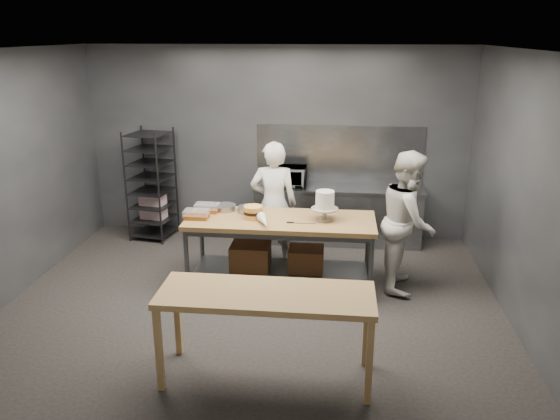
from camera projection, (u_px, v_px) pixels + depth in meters
name	position (u px, v px, depth m)	size (l,w,h in m)	color
ground	(254.00, 302.00, 6.73)	(6.00, 6.00, 0.00)	black
back_wall	(276.00, 143.00, 8.62)	(6.00, 0.04, 3.00)	#4C4F54
work_table	(278.00, 244.00, 7.04)	(2.40, 0.90, 0.92)	brown
near_counter	(266.00, 301.00, 5.04)	(2.00, 0.70, 0.90)	#9F7442
back_counter	(337.00, 214.00, 8.55)	(2.60, 0.60, 0.90)	slate
splashback_panel	(339.00, 154.00, 8.55)	(2.60, 0.02, 0.90)	slate
speed_rack	(152.00, 186.00, 8.64)	(0.69, 0.74, 1.75)	black
chef_behind	(274.00, 204.00, 7.59)	(0.65, 0.43, 1.78)	white
chef_right	(408.00, 221.00, 6.90)	(0.87, 0.68, 1.80)	silver
microwave	(289.00, 176.00, 8.44)	(0.54, 0.37, 0.30)	black
frosted_cake_stand	(325.00, 202.00, 6.80)	(0.34, 0.34, 0.38)	#A69B84
layer_cake	(253.00, 212.00, 6.92)	(0.24, 0.24, 0.16)	#FBBD4F
cake_pans	(229.00, 208.00, 7.20)	(0.87, 0.34, 0.07)	gray
piping_bag	(264.00, 221.00, 6.64)	(0.12, 0.12, 0.38)	white
offset_spatula	(297.00, 223.00, 6.75)	(0.36, 0.02, 0.02)	slate
pastry_clamshells	(202.00, 211.00, 7.04)	(0.38, 0.48, 0.11)	brown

